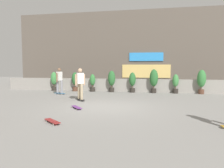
% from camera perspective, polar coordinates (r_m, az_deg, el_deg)
% --- Properties ---
extents(ground_plane, '(48.00, 48.00, 0.00)m').
position_cam_1_polar(ground_plane, '(9.52, -1.71, -6.14)').
color(ground_plane, gray).
extents(planter_wall, '(18.00, 0.40, 0.90)m').
position_cam_1_polar(planter_wall, '(15.32, 3.17, -0.33)').
color(planter_wall, gray).
rests_on(planter_wall, ground).
extents(building_backdrop, '(20.00, 2.08, 6.50)m').
position_cam_1_polar(building_backdrop, '(19.29, 4.83, 9.01)').
color(building_backdrop, '#60564C').
rests_on(building_backdrop, ground).
extents(potted_plant_0, '(0.46, 0.46, 1.39)m').
position_cam_1_polar(potted_plant_0, '(16.38, -15.28, 1.04)').
color(potted_plant_0, '#2D2823').
rests_on(potted_plant_0, ground).
extents(potted_plant_1, '(0.45, 0.45, 1.37)m').
position_cam_1_polar(potted_plant_1, '(15.73, -9.89, 0.94)').
color(potted_plant_1, brown).
rests_on(potted_plant_1, ground).
extents(potted_plant_2, '(0.39, 0.39, 1.25)m').
position_cam_1_polar(potted_plant_2, '(15.31, -5.22, 0.52)').
color(potted_plant_2, '#2D2823').
rests_on(potted_plant_2, ground).
extents(potted_plant_3, '(0.51, 0.51, 1.50)m').
position_cam_1_polar(potted_plant_3, '(14.98, -0.10, 1.18)').
color(potted_plant_3, '#2D2823').
rests_on(potted_plant_3, ground).
extents(potted_plant_4, '(0.46, 0.46, 1.38)m').
position_cam_1_polar(potted_plant_4, '(14.77, 5.48, 0.78)').
color(potted_plant_4, '#2D2823').
rests_on(potted_plant_4, ground).
extents(potted_plant_5, '(0.56, 0.56, 1.61)m').
position_cam_1_polar(potted_plant_5, '(14.70, 11.13, 1.31)').
color(potted_plant_5, '#2D2823').
rests_on(potted_plant_5, ground).
extents(potted_plant_6, '(0.40, 0.40, 1.28)m').
position_cam_1_polar(potted_plant_6, '(14.79, 16.64, 0.29)').
color(potted_plant_6, '#2D2823').
rests_on(potted_plant_6, ground).
extents(potted_plant_7, '(0.55, 0.55, 1.58)m').
position_cam_1_polar(potted_plant_7, '(15.03, 22.84, 1.04)').
color(potted_plant_7, brown).
rests_on(potted_plant_7, ground).
extents(skater_foreground, '(0.82, 0.54, 1.70)m').
position_cam_1_polar(skater_foreground, '(14.14, -13.89, 1.12)').
color(skater_foreground, '#266699').
rests_on(skater_foreground, ground).
extents(skater_far_left, '(0.68, 0.73, 1.70)m').
position_cam_1_polar(skater_far_left, '(11.25, -8.53, 0.32)').
color(skater_far_left, black).
rests_on(skater_far_left, ground).
extents(skateboard_near_camera, '(0.75, 0.66, 0.08)m').
position_cam_1_polar(skateboard_near_camera, '(7.11, -15.69, -9.53)').
color(skateboard_near_camera, maroon).
rests_on(skateboard_near_camera, ground).
extents(skateboard_aside, '(0.67, 0.74, 0.08)m').
position_cam_1_polar(skateboard_aside, '(9.23, -9.46, -6.14)').
color(skateboard_aside, '#72338C').
rests_on(skateboard_aside, ground).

